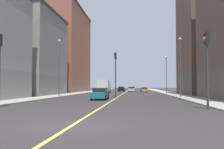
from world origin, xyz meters
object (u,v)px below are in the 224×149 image
Objects in this scene: street_lamp_left_far at (166,71)px; car_silver at (132,89)px; building_right_midblock at (26,54)px; building_right_distant at (62,51)px; traffic_light_median_far at (115,68)px; car_green at (131,89)px; car_teal at (100,94)px; street_lamp_right_near at (59,62)px; traffic_light_left_near at (207,58)px; street_lamp_left_near at (180,61)px; building_left_mid at (213,35)px; car_orange at (144,90)px; car_black at (121,89)px; box_truck at (104,86)px.

street_lamp_left_far is 21.10m from car_silver.
building_right_distant reaches higher than building_right_midblock.
building_right_midblock is 2.44× the size of traffic_light_median_far.
car_green is (17.62, 12.39, -10.04)m from building_right_distant.
street_lamp_right_near is at bearing 133.93° from car_teal.
car_green is (-6.32, 60.71, -2.89)m from traffic_light_left_near.
building_right_midblock reaches higher than car_green.
street_lamp_left_near reaches higher than car_green.
building_left_mid reaches higher than car_orange.
street_lamp_right_near is (-8.26, -0.44, 0.93)m from traffic_light_median_far.
building_right_distant is at bearing -174.22° from car_orange.
car_teal reaches higher than car_silver.
car_green is (-7.34, 43.32, -4.28)m from street_lamp_left_near.
building_right_midblock is 40.07m from car_green.
car_green is (-0.23, 7.34, -0.02)m from car_silver.
car_silver is (1.83, 33.81, -3.49)m from traffic_light_median_far.
traffic_light_left_near is at bearing -83.49° from car_silver.
traffic_light_median_far is 9.23m from street_lamp_left_near.
building_right_midblock is at bearing -122.46° from car_silver.
street_lamp_left_near is 42.38m from car_black.
street_lamp_left_far is at bearing -67.45° from car_black.
car_orange is 10.83m from car_green.
building_left_mid is 20.66m from traffic_light_median_far.
street_lamp_left_far is 1.81× the size of car_teal.
car_black reaches higher than car_orange.
building_right_distant is 2.90× the size of street_lamp_right_near.
car_teal is 0.93× the size of car_orange.
building_left_mid is 2.60× the size of street_lamp_right_near.
car_silver is at bearing 86.91° from traffic_light_median_far.
street_lamp_left_near is at bearing -13.69° from traffic_light_median_far.
building_right_distant is at bearing 116.36° from traffic_light_left_near.
car_silver is (-7.11, 35.99, -4.26)m from street_lamp_left_near.
traffic_light_left_near is at bearing -86.79° from car_orange.
traffic_light_median_far is at bearing 112.04° from traffic_light_left_near.
building_right_distant is 23.49m from car_orange.
building_right_midblock reaches higher than car_black.
car_teal is 41.66m from car_silver.
car_silver is 0.67× the size of box_truck.
building_left_mid reaches higher than street_lamp_left_near.
traffic_light_left_near is at bearing -91.72° from street_lamp_left_far.
traffic_light_left_near is 1.25× the size of car_orange.
building_right_midblock is at bearing -116.46° from car_green.
traffic_light_left_near is at bearing -46.59° from building_right_midblock.
car_green is at bearing 40.58° from car_black.
box_truck reaches higher than car_teal.
car_teal is at bearing -84.11° from box_truck.
street_lamp_right_near is (-17.19, 1.74, 0.16)m from street_lamp_left_near.
car_orange is 0.64× the size of box_truck.
car_silver reaches higher than car_green.
building_right_distant reaches higher than street_lamp_left_near.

